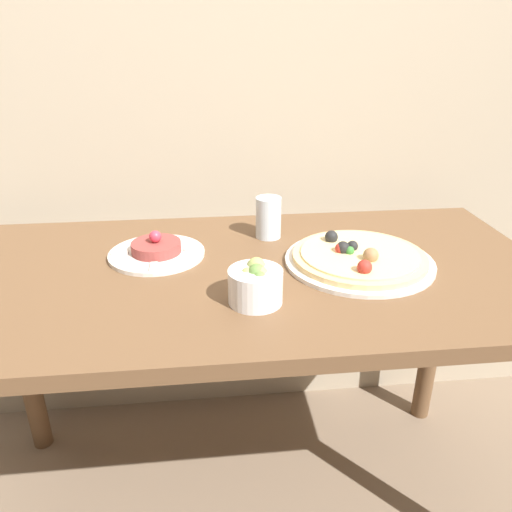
{
  "coord_description": "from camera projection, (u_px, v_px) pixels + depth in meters",
  "views": [
    {
      "loc": [
        -0.08,
        -0.67,
        1.26
      ],
      "look_at": [
        0.03,
        0.33,
        0.8
      ],
      "focal_mm": 35.0,
      "sensor_mm": 36.0,
      "label": 1
    }
  ],
  "objects": [
    {
      "name": "back_wall",
      "position": [
        226.0,
        12.0,
        1.36
      ],
      "size": [
        8.0,
        0.05,
        2.6
      ],
      "color": "tan",
      "rests_on": "ground_plane"
    },
    {
      "name": "dining_table",
      "position": [
        244.0,
        307.0,
        1.19
      ],
      "size": [
        1.42,
        0.71,
        0.76
      ],
      "color": "brown",
      "rests_on": "ground_plane"
    },
    {
      "name": "small_bowl",
      "position": [
        256.0,
        284.0,
        0.99
      ],
      "size": [
        0.11,
        0.11,
        0.09
      ],
      "color": "white",
      "rests_on": "dining_table"
    },
    {
      "name": "drinking_glass",
      "position": [
        268.0,
        217.0,
        1.3
      ],
      "size": [
        0.07,
        0.07,
        0.11
      ],
      "color": "silver",
      "rests_on": "dining_table"
    },
    {
      "name": "pizza_plate",
      "position": [
        359.0,
        258.0,
        1.17
      ],
      "size": [
        0.35,
        0.35,
        0.06
      ],
      "color": "silver",
      "rests_on": "dining_table"
    },
    {
      "name": "tartare_plate",
      "position": [
        157.0,
        251.0,
        1.21
      ],
      "size": [
        0.23,
        0.23,
        0.07
      ],
      "color": "silver",
      "rests_on": "dining_table"
    }
  ]
}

